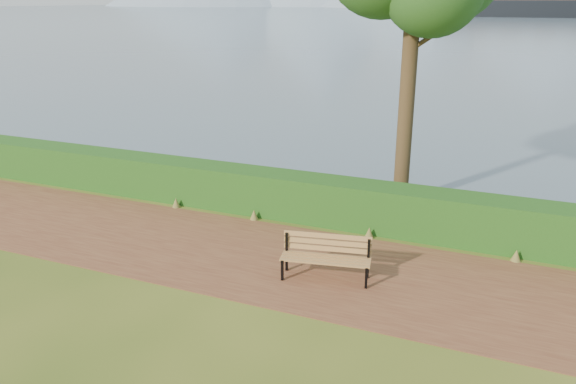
% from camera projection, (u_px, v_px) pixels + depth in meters
% --- Properties ---
extents(ground, '(140.00, 140.00, 0.00)m').
position_uv_depth(ground, '(259.00, 265.00, 10.67)').
color(ground, '#3B5317').
rests_on(ground, ground).
extents(path, '(40.00, 3.40, 0.01)m').
position_uv_depth(path, '(266.00, 258.00, 10.93)').
color(path, brown).
rests_on(path, ground).
extents(hedge, '(32.00, 0.85, 1.00)m').
position_uv_depth(hedge, '(308.00, 198.00, 12.78)').
color(hedge, '#184413').
rests_on(hedge, ground).
extents(water, '(700.00, 510.00, 0.00)m').
position_uv_depth(water, '(522.00, 11.00, 237.62)').
color(water, slate).
rests_on(water, ground).
extents(bench, '(1.66, 0.76, 0.80)m').
position_uv_depth(bench, '(326.00, 254.00, 10.05)').
color(bench, black).
rests_on(bench, ground).
extents(cargo_ship, '(63.56, 11.95, 19.21)m').
position_uv_depth(cargo_ship, '(566.00, 7.00, 153.28)').
color(cargo_ship, black).
rests_on(cargo_ship, ground).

